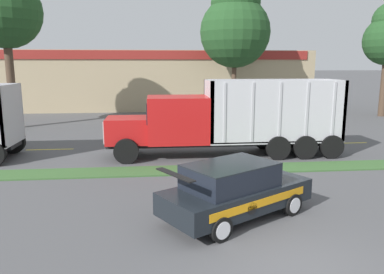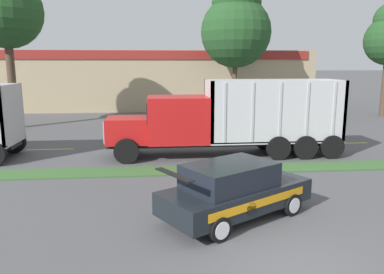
# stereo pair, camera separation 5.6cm
# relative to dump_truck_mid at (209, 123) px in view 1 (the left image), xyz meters

# --- Properties ---
(ground_plane) EXTENTS (600.00, 600.00, 0.00)m
(ground_plane) POSITION_rel_dump_truck_mid_xyz_m (0.34, -10.28, -1.59)
(ground_plane) COLOR #515154
(grass_verge) EXTENTS (120.00, 1.40, 0.06)m
(grass_verge) POSITION_rel_dump_truck_mid_xyz_m (0.34, -2.58, -1.56)
(grass_verge) COLOR #3D6633
(grass_verge) RESTS_ON ground_plane
(centre_line_3) EXTENTS (2.40, 0.14, 0.01)m
(centre_line_3) POSITION_rel_dump_truck_mid_xyz_m (-8.06, 2.12, -1.59)
(centre_line_3) COLOR yellow
(centre_line_3) RESTS_ON ground_plane
(centre_line_4) EXTENTS (2.40, 0.14, 0.01)m
(centre_line_4) POSITION_rel_dump_truck_mid_xyz_m (-2.66, 2.12, -1.59)
(centre_line_4) COLOR yellow
(centre_line_4) RESTS_ON ground_plane
(centre_line_5) EXTENTS (2.40, 0.14, 0.01)m
(centre_line_5) POSITION_rel_dump_truck_mid_xyz_m (2.74, 2.12, -1.59)
(centre_line_5) COLOR yellow
(centre_line_5) RESTS_ON ground_plane
(centre_line_6) EXTENTS (2.40, 0.14, 0.01)m
(centre_line_6) POSITION_rel_dump_truck_mid_xyz_m (8.14, 2.12, -1.59)
(centre_line_6) COLOR yellow
(centre_line_6) RESTS_ON ground_plane
(dump_truck_mid) EXTENTS (11.15, 2.57, 3.63)m
(dump_truck_mid) POSITION_rel_dump_truck_mid_xyz_m (0.00, 0.00, 0.00)
(dump_truck_mid) COLOR black
(dump_truck_mid) RESTS_ON ground_plane
(rally_car) EXTENTS (4.79, 3.90, 1.67)m
(rally_car) POSITION_rel_dump_truck_mid_xyz_m (-0.37, -7.55, -0.75)
(rally_car) COLOR black
(rally_car) RESTS_ON ground_plane
(store_building_backdrop) EXTENTS (34.55, 12.10, 5.68)m
(store_building_backdrop) POSITION_rel_dump_truck_mid_xyz_m (-4.52, 23.40, 1.25)
(store_building_backdrop) COLOR tan
(store_building_backdrop) RESTS_ON ground_plane
(tree_behind_left) EXTENTS (4.82, 4.82, 11.42)m
(tree_behind_left) POSITION_rel_dump_truck_mid_xyz_m (-12.31, 9.38, 6.64)
(tree_behind_left) COLOR brown
(tree_behind_left) RESTS_ON ground_plane
(tree_behind_right) EXTENTS (5.83, 5.83, 11.37)m
(tree_behind_right) POSITION_rel_dump_truck_mid_xyz_m (4.18, 14.02, 5.99)
(tree_behind_right) COLOR brown
(tree_behind_right) RESTS_ON ground_plane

